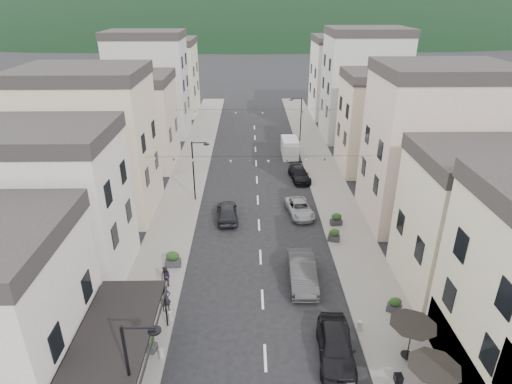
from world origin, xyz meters
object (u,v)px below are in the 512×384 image
parked_car_c (300,208)px  pedestrian_b (166,277)px  parked_car_a (336,346)px  pedestrian_a (165,298)px  delivery_van (290,147)px  parked_car_e (227,212)px  parked_car_d (299,174)px  parked_car_b (302,272)px

parked_car_c → pedestrian_b: (-10.27, -10.53, 0.27)m
parked_car_a → pedestrian_b: 12.22m
pedestrian_a → pedestrian_b: (-0.43, 2.49, -0.17)m
parked_car_c → delivery_van: (0.47, 15.68, 0.50)m
pedestrian_a → parked_car_e: bearing=60.4°
parked_car_e → parked_car_c: bearing=-177.4°
parked_car_d → delivery_van: (-0.40, 7.61, 0.46)m
parked_car_c → parked_car_e: bearing=179.3°
parked_car_b → parked_car_c: 10.16m
parked_car_c → parked_car_b: bearing=-103.1°
parked_car_b → pedestrian_b: (-9.34, -0.42, 0.04)m
parked_car_a → parked_car_b: parked_car_b is taller
parked_car_b → pedestrian_b: parked_car_b is taller
pedestrian_a → pedestrian_b: size_ratio=1.22×
parked_car_a → pedestrian_b: bearing=153.1°
parked_car_e → delivery_van: size_ratio=0.94×
parked_car_b → pedestrian_a: size_ratio=2.76×
parked_car_a → parked_car_d: parked_car_a is taller
parked_car_a → parked_car_d: bearing=92.9°
parked_car_b → parked_car_c: size_ratio=1.16×
parked_car_b → pedestrian_a: bearing=-161.2°
parked_car_e → pedestrian_b: bearing=64.3°
parked_car_b → parked_car_e: parked_car_b is taller
parked_car_b → parked_car_d: parked_car_b is taller
parked_car_e → pedestrian_b: 10.41m
parked_car_a → pedestrian_a: bearing=163.2°
pedestrian_a → parked_car_b: bearing=3.7°
parked_car_b → parked_car_c: bearing=85.4°
parked_car_e → parked_car_d: bearing=-134.4°
parked_car_b → parked_car_c: (0.93, 10.11, -0.23)m
parked_car_d → parked_car_b: bearing=-102.7°
parked_car_e → delivery_van: bearing=-117.6°
parked_car_a → pedestrian_b: (-10.41, 6.39, 0.07)m
parked_car_e → pedestrian_b: pedestrian_b is taller
parked_car_b → pedestrian_a: pedestrian_a is taller
delivery_van → pedestrian_a: 30.49m
parked_car_d → pedestrian_b: bearing=-127.9°
parked_car_a → parked_car_c: size_ratio=1.08×
parked_car_c → parked_car_e: 6.58m
parked_car_a → parked_car_e: (-6.67, 16.10, -0.06)m
parked_car_a → pedestrian_b: pedestrian_b is taller
parked_car_a → parked_car_c: (-0.14, 16.92, -0.20)m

